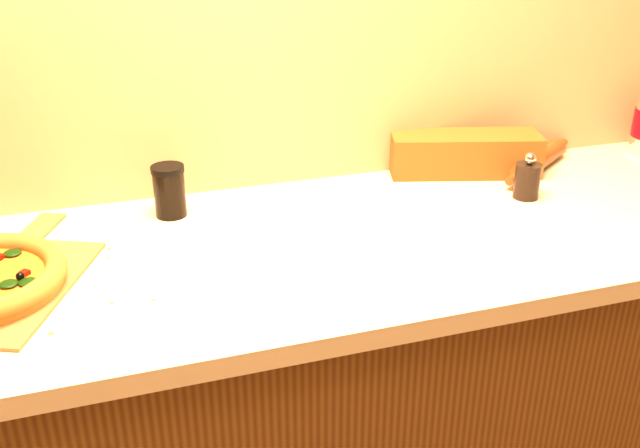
% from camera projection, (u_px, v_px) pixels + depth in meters
% --- Properties ---
extents(cabinet, '(2.80, 0.65, 0.86)m').
position_uv_depth(cabinet, '(275.00, 430.00, 1.62)').
color(cabinet, '#4A270F').
rests_on(cabinet, ground).
extents(countertop, '(2.84, 0.68, 0.04)m').
position_uv_depth(countertop, '(269.00, 256.00, 1.43)').
color(countertop, beige).
rests_on(countertop, cabinet).
extents(pepper_grinder, '(0.06, 0.06, 0.11)m').
position_uv_depth(pepper_grinder, '(527.00, 180.00, 1.63)').
color(pepper_grinder, black).
rests_on(pepper_grinder, countertop).
extents(rolling_pin, '(0.31, 0.22, 0.05)m').
position_uv_depth(rolling_pin, '(539.00, 160.00, 1.81)').
color(rolling_pin, '#55280E').
rests_on(rolling_pin, countertop).
extents(bread_bag, '(0.39, 0.22, 0.10)m').
position_uv_depth(bread_bag, '(464.00, 154.00, 1.78)').
color(bread_bag, brown).
rests_on(bread_bag, countertop).
extents(dark_jar, '(0.07, 0.07, 0.11)m').
position_uv_depth(dark_jar, '(169.00, 191.00, 1.54)').
color(dark_jar, black).
rests_on(dark_jar, countertop).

